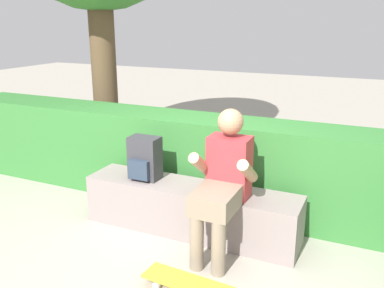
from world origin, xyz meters
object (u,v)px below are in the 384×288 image
person_skater (223,180)px  bench_main (190,209)px  skateboard_near_person (195,286)px  backpack_on_bench (144,159)px

person_skater → bench_main: bearing=151.4°
skateboard_near_person → backpack_on_bench: size_ratio=2.03×
skateboard_near_person → backpack_on_bench: bearing=137.1°
bench_main → person_skater: person_skater is taller
person_skater → backpack_on_bench: size_ratio=3.00×
bench_main → backpack_on_bench: 0.62m
backpack_on_bench → skateboard_near_person: bearing=-42.9°
bench_main → skateboard_near_person: bearing=-63.2°
person_skater → skateboard_near_person: (0.04, -0.62, -0.57)m
skateboard_near_person → backpack_on_bench: 1.33m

